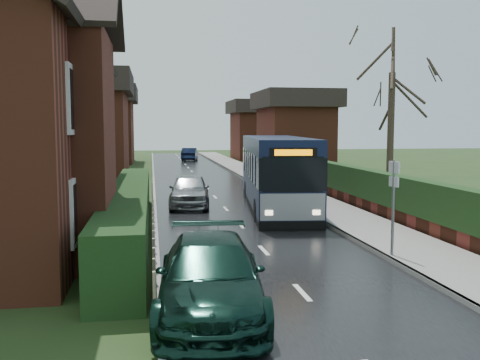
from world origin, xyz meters
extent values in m
plane|color=#2A401B|center=(0.00, 0.00, 0.00)|extent=(140.00, 140.00, 0.00)
cube|color=black|center=(0.00, 10.00, 0.01)|extent=(6.00, 100.00, 0.02)
cube|color=slate|center=(4.25, 10.00, 0.07)|extent=(2.50, 100.00, 0.14)
cube|color=gray|center=(3.05, 10.00, 0.07)|extent=(0.12, 100.00, 0.14)
cube|color=gray|center=(-3.05, 10.00, 0.05)|extent=(0.12, 100.00, 0.10)
cube|color=black|center=(-3.90, 5.00, 0.80)|extent=(1.20, 16.00, 1.60)
cube|color=brown|center=(5.80, 10.00, 0.30)|extent=(0.30, 50.00, 0.60)
cube|color=black|center=(5.80, 10.00, 1.20)|extent=(0.60, 50.00, 1.20)
cube|color=brown|center=(-5.50, 2.00, 3.00)|extent=(2.50, 4.00, 6.00)
cube|color=silver|center=(-4.95, 0.00, 1.60)|extent=(0.08, 1.20, 1.60)
cube|color=black|center=(-4.92, 0.00, 1.60)|extent=(0.03, 0.95, 1.35)
cube|color=silver|center=(-4.95, 0.00, 4.20)|extent=(0.08, 1.20, 1.60)
cube|color=black|center=(-4.92, 0.00, 4.20)|extent=(0.03, 0.95, 1.35)
cube|color=silver|center=(-4.95, 4.00, 1.60)|extent=(0.08, 1.20, 1.60)
cube|color=black|center=(-4.92, 4.00, 1.60)|extent=(0.03, 0.95, 1.35)
cube|color=silver|center=(-4.95, 4.00, 4.20)|extent=(0.08, 1.20, 1.60)
cube|color=black|center=(-4.92, 4.00, 4.20)|extent=(0.03, 0.95, 1.35)
cube|color=silver|center=(-4.95, 8.00, 1.60)|extent=(0.08, 1.20, 1.60)
cube|color=black|center=(-4.92, 8.00, 1.60)|extent=(0.03, 0.95, 1.35)
cube|color=silver|center=(-4.95, 8.00, 4.20)|extent=(0.08, 1.20, 1.60)
cube|color=black|center=(-4.92, 8.00, 4.20)|extent=(0.03, 0.95, 1.35)
cube|color=silver|center=(-4.95, 10.50, 1.60)|extent=(0.08, 1.20, 1.60)
cube|color=black|center=(-4.92, 10.50, 1.60)|extent=(0.03, 0.95, 1.35)
cube|color=silver|center=(-4.95, 10.50, 4.20)|extent=(0.08, 1.20, 1.60)
cube|color=black|center=(-4.92, 10.50, 4.20)|extent=(0.03, 0.95, 1.35)
cube|color=black|center=(2.20, 9.84, 0.86)|extent=(3.54, 10.50, 1.07)
cube|color=black|center=(2.20, 9.84, 1.96)|extent=(3.56, 10.51, 1.12)
cube|color=black|center=(2.20, 9.84, 2.83)|extent=(3.54, 10.50, 0.62)
cube|color=black|center=(2.20, 9.84, 0.16)|extent=(3.54, 10.50, 0.33)
cube|color=gray|center=(1.60, 4.78, 0.84)|extent=(2.25, 0.38, 0.94)
cube|color=black|center=(1.59, 4.75, 1.97)|extent=(2.10, 0.33, 1.22)
cube|color=black|center=(1.59, 4.75, 2.72)|extent=(1.64, 0.27, 0.33)
cube|color=#FF8C00|center=(1.59, 4.71, 2.72)|extent=(1.28, 0.19, 0.21)
cube|color=black|center=(1.60, 4.77, 0.21)|extent=(2.29, 0.41, 0.28)
cube|color=#FFF2CC|center=(0.78, 4.82, 0.66)|extent=(0.27, 0.08, 0.17)
cube|color=#FFF2CC|center=(2.40, 4.62, 0.66)|extent=(0.27, 0.08, 0.17)
cylinder|color=black|center=(0.76, 6.70, 0.45)|extent=(0.37, 0.92, 0.90)
cylinder|color=black|center=(2.86, 6.45, 0.45)|extent=(0.37, 0.92, 0.90)
cylinder|color=black|center=(1.54, 13.24, 0.45)|extent=(0.37, 0.92, 0.90)
cylinder|color=black|center=(3.64, 12.99, 0.45)|extent=(0.37, 0.92, 0.90)
imported|color=#A0A1A4|center=(-1.50, 11.11, 0.74)|extent=(2.13, 4.49, 1.48)
imported|color=black|center=(-2.08, -2.84, 0.71)|extent=(2.45, 5.09, 1.43)
imported|color=#101A32|center=(0.82, 43.57, 0.69)|extent=(2.10, 4.39, 1.39)
cylinder|color=slate|center=(3.20, 0.43, 1.35)|extent=(0.08, 0.08, 2.71)
cube|color=silver|center=(3.20, 0.43, 2.51)|extent=(0.14, 0.41, 0.31)
cube|color=silver|center=(3.20, 0.43, 2.13)|extent=(0.12, 0.37, 0.27)
cylinder|color=#35281F|center=(8.70, 12.43, 3.14)|extent=(0.34, 0.34, 6.27)
camera|label=1|loc=(-3.16, -12.85, 3.58)|focal=40.00mm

